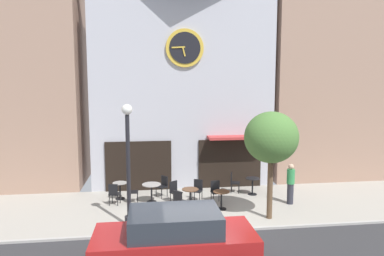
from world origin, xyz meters
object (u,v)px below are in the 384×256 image
(street_lamp, at_px, (128,165))
(cafe_table_leftmost, at_px, (152,189))
(cafe_table_center_left, at_px, (120,188))
(cafe_table_rightmost, at_px, (221,197))
(cafe_table_near_curb, at_px, (190,195))
(cafe_table_center_right, at_px, (252,184))
(cafe_chair_facing_wall, at_px, (114,192))
(cafe_chair_near_tree, at_px, (131,190))
(street_tree, at_px, (271,138))
(parked_car_red, at_px, (175,239))
(cafe_chair_under_awning, at_px, (175,190))
(pedestrian_green, at_px, (291,183))
(cafe_chair_left_end, at_px, (198,189))
(cafe_chair_curbside, at_px, (163,185))
(cafe_chair_facing_street, at_px, (179,200))
(cafe_chair_corner, at_px, (216,190))
(cafe_chair_right_end, at_px, (233,181))

(street_lamp, xyz_separation_m, cafe_table_leftmost, (0.80, 2.45, -1.57))
(cafe_table_center_left, distance_m, cafe_table_rightmost, 4.43)
(cafe_table_near_curb, xyz_separation_m, cafe_table_center_right, (2.96, 1.26, -0.01))
(cafe_chair_facing_wall, bearing_deg, cafe_chair_near_tree, 18.74)
(street_tree, relative_size, parked_car_red, 0.91)
(cafe_chair_under_awning, height_order, pedestrian_green, pedestrian_green)
(cafe_chair_facing_wall, height_order, cafe_chair_left_end, same)
(street_tree, height_order, cafe_chair_near_tree, street_tree)
(cafe_chair_facing_wall, height_order, parked_car_red, parked_car_red)
(cafe_table_leftmost, xyz_separation_m, cafe_chair_curbside, (0.51, 0.71, -0.04))
(parked_car_red, bearing_deg, cafe_table_near_curb, 77.71)
(cafe_chair_under_awning, bearing_deg, cafe_table_rightmost, -30.36)
(cafe_chair_facing_street, bearing_deg, street_lamp, -151.25)
(cafe_chair_near_tree, distance_m, parked_car_red, 5.60)
(cafe_chair_corner, xyz_separation_m, pedestrian_green, (3.01, -0.57, 0.33))
(cafe_chair_facing_street, bearing_deg, cafe_chair_corner, 33.46)
(cafe_table_leftmost, relative_size, cafe_chair_left_end, 0.87)
(street_lamp, height_order, cafe_chair_under_awning, street_lamp)
(street_lamp, bearing_deg, cafe_chair_near_tree, 90.80)
(street_lamp, height_order, parked_car_red, street_lamp)
(cafe_table_center_left, relative_size, cafe_chair_facing_street, 0.80)
(cafe_chair_corner, bearing_deg, cafe_chair_facing_street, -146.54)
(street_tree, xyz_separation_m, cafe_chair_left_end, (-2.32, 2.28, -2.45))
(cafe_chair_facing_street, bearing_deg, parked_car_red, -96.93)
(street_tree, relative_size, cafe_table_center_left, 5.46)
(cafe_chair_facing_street, bearing_deg, cafe_chair_left_end, 56.28)
(street_lamp, distance_m, cafe_table_near_curb, 3.29)
(street_lamp, bearing_deg, cafe_chair_under_awning, 52.07)
(cafe_table_center_right, bearing_deg, street_tree, -94.75)
(cafe_table_leftmost, xyz_separation_m, cafe_chair_right_end, (3.72, 0.89, -0.04))
(cafe_table_rightmost, bearing_deg, cafe_table_center_left, 155.89)
(cafe_chair_facing_wall, xyz_separation_m, cafe_chair_facing_street, (2.53, -1.29, 0.00))
(cafe_chair_facing_street, bearing_deg, cafe_table_rightmost, 8.13)
(cafe_table_center_right, height_order, parked_car_red, parked_car_red)
(street_lamp, bearing_deg, cafe_chair_corner, 31.04)
(street_tree, relative_size, cafe_chair_facing_wall, 4.37)
(cafe_chair_right_end, bearing_deg, cafe_table_near_curb, -142.37)
(street_lamp, relative_size, cafe_chair_corner, 4.69)
(street_lamp, relative_size, parked_car_red, 0.98)
(cafe_chair_under_awning, bearing_deg, cafe_table_near_curb, -46.98)
(parked_car_red, bearing_deg, cafe_chair_facing_street, 83.07)
(cafe_chair_curbside, bearing_deg, pedestrian_green, -17.84)
(street_lamp, height_order, cafe_table_near_curb, street_lamp)
(cafe_chair_corner, distance_m, cafe_chair_left_end, 0.78)
(cafe_chair_curbside, bearing_deg, cafe_table_rightmost, -41.22)
(street_tree, height_order, parked_car_red, street_tree)
(cafe_table_center_left, relative_size, cafe_chair_under_awning, 0.80)
(cafe_chair_under_awning, bearing_deg, cafe_chair_near_tree, 172.04)
(cafe_chair_near_tree, bearing_deg, cafe_chair_right_end, 10.35)
(cafe_chair_facing_street, distance_m, pedestrian_green, 4.68)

